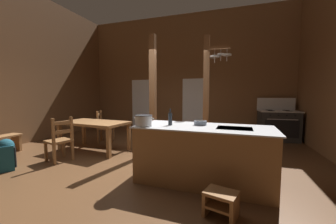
% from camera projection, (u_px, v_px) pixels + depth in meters
% --- Properties ---
extents(ground_plane, '(8.61, 8.68, 0.10)m').
position_uv_depth(ground_plane, '(139.00, 164.00, 4.25)').
color(ground_plane, brown).
extents(wall_back, '(8.61, 0.14, 4.51)m').
position_uv_depth(wall_back, '(184.00, 74.00, 7.84)').
color(wall_back, brown).
rests_on(wall_back, ground_plane).
extents(wall_left, '(0.14, 8.68, 4.51)m').
position_uv_depth(wall_left, '(3.00, 63.00, 5.28)').
color(wall_left, brown).
rests_on(wall_left, ground_plane).
extents(glazed_door_back_left, '(1.00, 0.01, 2.05)m').
position_uv_depth(glazed_door_back_left, '(143.00, 104.00, 8.42)').
color(glazed_door_back_left, white).
rests_on(glazed_door_back_left, ground_plane).
extents(glazed_panel_back_right, '(0.84, 0.01, 2.05)m').
position_uv_depth(glazed_panel_back_right, '(193.00, 105.00, 7.76)').
color(glazed_panel_back_right, white).
rests_on(glazed_panel_back_right, ground_plane).
extents(kitchen_island, '(2.19, 1.03, 0.91)m').
position_uv_depth(kitchen_island, '(203.00, 154.00, 3.24)').
color(kitchen_island, olive).
rests_on(kitchen_island, ground_plane).
extents(stove_range, '(1.19, 0.89, 1.32)m').
position_uv_depth(stove_range, '(278.00, 125.00, 6.25)').
color(stove_range, '#272727').
rests_on(stove_range, ground_plane).
extents(support_post_with_pot_rack, '(0.67, 0.27, 2.86)m').
position_uv_depth(support_post_with_pot_rack, '(208.00, 89.00, 4.94)').
color(support_post_with_pot_rack, brown).
rests_on(support_post_with_pot_rack, ground_plane).
extents(support_post_center, '(0.14, 0.14, 2.86)m').
position_uv_depth(support_post_center, '(153.00, 94.00, 4.85)').
color(support_post_center, brown).
rests_on(support_post_center, ground_plane).
extents(step_stool, '(0.42, 0.37, 0.30)m').
position_uv_depth(step_stool, '(221.00, 202.00, 2.32)').
color(step_stool, brown).
rests_on(step_stool, ground_plane).
extents(dining_table, '(1.78, 1.07, 0.74)m').
position_uv_depth(dining_table, '(94.00, 125.00, 5.08)').
color(dining_table, olive).
rests_on(dining_table, ground_plane).
extents(ladderback_chair_near_window, '(0.58, 0.58, 0.95)m').
position_uv_depth(ladderback_chair_near_window, '(104.00, 127.00, 6.00)').
color(ladderback_chair_near_window, brown).
rests_on(ladderback_chair_near_window, ground_plane).
extents(ladderback_chair_by_post, '(0.55, 0.55, 0.95)m').
position_uv_depth(ladderback_chair_by_post, '(60.00, 140.00, 4.25)').
color(ladderback_chair_by_post, brown).
rests_on(ladderback_chair_by_post, ground_plane).
extents(backpack, '(0.39, 0.38, 0.60)m').
position_uv_depth(backpack, '(6.00, 154.00, 3.75)').
color(backpack, '#194756').
rests_on(backpack, ground_plane).
extents(stockpot_on_counter, '(0.35, 0.28, 0.18)m').
position_uv_depth(stockpot_on_counter, '(144.00, 121.00, 3.22)').
color(stockpot_on_counter, silver).
rests_on(stockpot_on_counter, kitchen_island).
extents(mixing_bowl_on_counter, '(0.21, 0.21, 0.08)m').
position_uv_depth(mixing_bowl_on_counter, '(200.00, 123.00, 3.33)').
color(mixing_bowl_on_counter, slate).
rests_on(mixing_bowl_on_counter, kitchen_island).
extents(bottle_tall_on_counter, '(0.07, 0.07, 0.28)m').
position_uv_depth(bottle_tall_on_counter, '(170.00, 119.00, 3.32)').
color(bottle_tall_on_counter, '#1E2328').
rests_on(bottle_tall_on_counter, kitchen_island).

